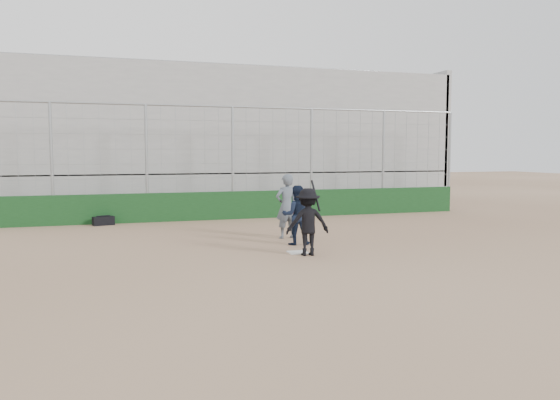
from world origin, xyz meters
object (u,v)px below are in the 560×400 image
object	(u,v)px
catcher_crouched	(296,225)
equipment_bag	(103,221)
umpire	(286,209)
batter_at_plate	(308,222)

from	to	relation	value
catcher_crouched	equipment_bag	bearing A→B (deg)	131.03
equipment_bag	catcher_crouched	bearing A→B (deg)	-48.97
catcher_crouched	umpire	size ratio (longest dim) A/B	0.65
batter_at_plate	umpire	xyz separation A→B (m)	(0.32, 2.54, 0.02)
batter_at_plate	catcher_crouched	world-z (taller)	batter_at_plate
umpire	batter_at_plate	bearing A→B (deg)	73.71
batter_at_plate	equipment_bag	distance (m)	8.33
batter_at_plate	catcher_crouched	bearing A→B (deg)	81.35
batter_at_plate	catcher_crouched	xyz separation A→B (m)	(0.22, 1.42, -0.26)
umpire	catcher_crouched	bearing A→B (deg)	75.70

